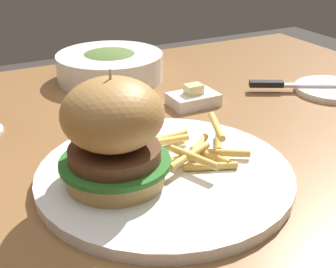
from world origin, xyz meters
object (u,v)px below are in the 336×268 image
Objects in this scene: soup_bowl at (110,65)px; burger_sandwich at (114,133)px; butter_dish at (193,98)px; table_knife at (304,85)px; bread_plate at (332,89)px; main_plate at (165,175)px.

burger_sandwich is at bearing -110.15° from soup_bowl.
soup_bowl is (-0.07, 0.19, 0.02)m from butter_dish.
bread_plate is at bearing -28.05° from table_knife.
burger_sandwich reaches higher than table_knife.
soup_bowl reaches higher than butter_dish.
burger_sandwich is 0.49m from bread_plate.
soup_bowl is (-0.33, 0.25, 0.02)m from bread_plate.
soup_bowl is at bearing 140.82° from table_knife.
burger_sandwich reaches higher than main_plate.
table_knife is at bearing 20.13° from burger_sandwich.
soup_bowl is (0.08, 0.38, 0.02)m from main_plate.
bread_plate is (0.47, 0.13, -0.07)m from burger_sandwich.
bread_plate is at bearing -13.64° from butter_dish.
table_knife is 1.07× the size of soup_bowl.
butter_dish reaches higher than main_plate.
table_knife is at bearing -39.18° from soup_bowl.
main_plate is at bearing -101.59° from soup_bowl.
main_plate is 2.30× the size of burger_sandwich.
table_knife is at bearing 151.95° from bread_plate.
burger_sandwich reaches higher than bread_plate.
soup_bowl is (-0.28, 0.23, 0.01)m from table_knife.
burger_sandwich is 0.41m from soup_bowl.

